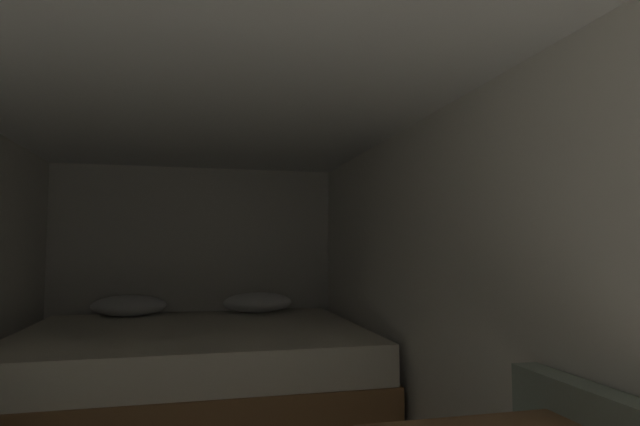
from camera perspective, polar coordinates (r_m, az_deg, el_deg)
name	(u,v)px	position (r m, az deg, el deg)	size (l,w,h in m)	color
wall_back	(196,277)	(4.82, -13.69, -6.98)	(2.58, 0.05, 2.00)	silver
wall_right	(456,301)	(2.68, 14.89, -9.49)	(0.05, 4.89, 2.00)	silver
ceiling_slab	(199,81)	(2.47, -13.35, 14.14)	(2.58, 4.89, 0.05)	white
bed	(194,377)	(3.90, -13.87, -17.28)	(2.36, 1.93, 0.88)	olive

